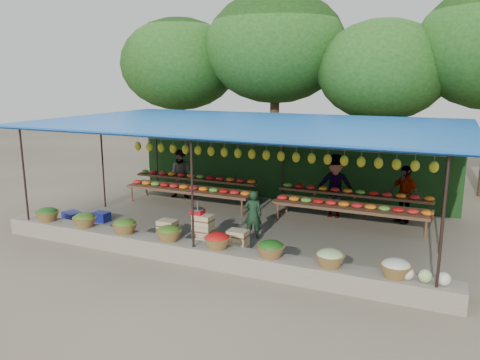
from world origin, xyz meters
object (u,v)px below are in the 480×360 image
at_px(crate_counter, 202,233).
at_px(vendor_seated, 253,215).
at_px(blue_crate_back, 101,217).
at_px(blue_crate_front, 73,218).
at_px(weighing_scale, 198,211).

bearing_deg(crate_counter, vendor_seated, 48.00).
relative_size(crate_counter, blue_crate_back, 5.27).
relative_size(crate_counter, vendor_seated, 1.92).
relative_size(blue_crate_front, blue_crate_back, 1.18).
bearing_deg(weighing_scale, crate_counter, 0.00).
bearing_deg(vendor_seated, crate_counter, 28.38).
xyz_separation_m(weighing_scale, blue_crate_back, (-3.40, 0.56, -0.71)).
xyz_separation_m(crate_counter, vendor_seated, (0.89, 0.99, 0.30)).
bearing_deg(blue_crate_back, weighing_scale, -7.11).
height_order(blue_crate_front, blue_crate_back, blue_crate_front).
bearing_deg(vendor_seated, blue_crate_back, -14.00).
height_order(crate_counter, blue_crate_front, crate_counter).
relative_size(weighing_scale, vendor_seated, 0.26).
xyz_separation_m(crate_counter, blue_crate_back, (-3.51, 0.56, -0.18)).
bearing_deg(weighing_scale, blue_crate_front, 178.50).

